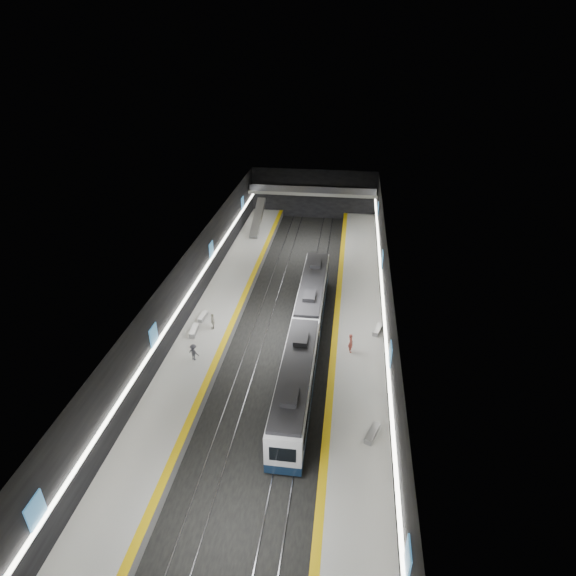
# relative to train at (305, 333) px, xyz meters

# --- Properties ---
(ground) EXTENTS (70.00, 70.00, 0.00)m
(ground) POSITION_rel_train_xyz_m (-2.50, 2.23, -2.20)
(ground) COLOR black
(ground) RESTS_ON ground
(ceiling) EXTENTS (20.00, 70.00, 0.04)m
(ceiling) POSITION_rel_train_xyz_m (-2.50, 2.23, 5.80)
(ceiling) COLOR beige
(ceiling) RESTS_ON wall_left
(wall_left) EXTENTS (0.04, 70.00, 8.00)m
(wall_left) POSITION_rel_train_xyz_m (-12.50, 2.23, 1.80)
(wall_left) COLOR black
(wall_left) RESTS_ON ground
(wall_right) EXTENTS (0.04, 70.00, 8.00)m
(wall_right) POSITION_rel_train_xyz_m (7.50, 2.23, 1.80)
(wall_right) COLOR black
(wall_right) RESTS_ON ground
(wall_back) EXTENTS (20.00, 0.04, 8.00)m
(wall_back) POSITION_rel_train_xyz_m (-2.50, 37.23, 1.80)
(wall_back) COLOR black
(wall_back) RESTS_ON ground
(platform_left) EXTENTS (5.00, 70.00, 1.00)m
(platform_left) POSITION_rel_train_xyz_m (-10.00, 2.23, -1.70)
(platform_left) COLOR slate
(platform_left) RESTS_ON ground
(tile_surface_left) EXTENTS (5.00, 70.00, 0.02)m
(tile_surface_left) POSITION_rel_train_xyz_m (-10.00, 2.23, -1.19)
(tile_surface_left) COLOR #ADADA8
(tile_surface_left) RESTS_ON platform_left
(tactile_strip_left) EXTENTS (0.60, 70.00, 0.02)m
(tactile_strip_left) POSITION_rel_train_xyz_m (-7.80, 2.23, -1.18)
(tactile_strip_left) COLOR #DDB20B
(tactile_strip_left) RESTS_ON platform_left
(platform_right) EXTENTS (5.00, 70.00, 1.00)m
(platform_right) POSITION_rel_train_xyz_m (5.00, 2.23, -1.70)
(platform_right) COLOR slate
(platform_right) RESTS_ON ground
(tile_surface_right) EXTENTS (5.00, 70.00, 0.02)m
(tile_surface_right) POSITION_rel_train_xyz_m (5.00, 2.23, -1.19)
(tile_surface_right) COLOR #ADADA8
(tile_surface_right) RESTS_ON platform_right
(tactile_strip_right) EXTENTS (0.60, 70.00, 0.02)m
(tactile_strip_right) POSITION_rel_train_xyz_m (2.80, 2.23, -1.18)
(tactile_strip_right) COLOR #DDB20B
(tactile_strip_right) RESTS_ON platform_right
(rails) EXTENTS (6.52, 70.00, 0.12)m
(rails) POSITION_rel_train_xyz_m (-2.50, 2.23, -2.14)
(rails) COLOR gray
(rails) RESTS_ON ground
(train) EXTENTS (2.69, 30.04, 3.60)m
(train) POSITION_rel_train_xyz_m (0.00, 0.00, 0.00)
(train) COLOR #10223A
(train) RESTS_ON ground
(ad_posters) EXTENTS (19.94, 53.50, 2.20)m
(ad_posters) POSITION_rel_train_xyz_m (-2.50, 3.23, 2.30)
(ad_posters) COLOR teal
(ad_posters) RESTS_ON wall_left
(cove_light_left) EXTENTS (0.25, 68.60, 0.12)m
(cove_light_left) POSITION_rel_train_xyz_m (-12.30, 2.23, 1.60)
(cove_light_left) COLOR white
(cove_light_left) RESTS_ON wall_left
(cove_light_right) EXTENTS (0.25, 68.60, 0.12)m
(cove_light_right) POSITION_rel_train_xyz_m (7.30, 2.23, 1.60)
(cove_light_right) COLOR white
(cove_light_right) RESTS_ON wall_right
(mezzanine_bridge) EXTENTS (20.00, 3.00, 1.50)m
(mezzanine_bridge) POSITION_rel_train_xyz_m (-2.50, 35.16, 2.84)
(mezzanine_bridge) COLOR gray
(mezzanine_bridge) RESTS_ON wall_left
(escalator) EXTENTS (1.20, 7.50, 3.92)m
(escalator) POSITION_rel_train_xyz_m (-10.00, 28.23, 0.70)
(escalator) COLOR #99999E
(escalator) RESTS_ON platform_left
(bench_left_near) EXTENTS (0.75, 2.08, 0.50)m
(bench_left_near) POSITION_rel_train_xyz_m (-11.13, 0.33, -0.95)
(bench_left_near) COLOR #99999E
(bench_left_near) RESTS_ON platform_left
(bench_left_far) EXTENTS (0.63, 1.84, 0.44)m
(bench_left_far) POSITION_rel_train_xyz_m (-11.00, 3.03, -0.97)
(bench_left_far) COLOR #99999E
(bench_left_far) RESTS_ON platform_left
(bench_right_near) EXTENTS (1.27, 2.12, 0.50)m
(bench_right_near) POSITION_rel_train_xyz_m (6.17, -11.15, -0.95)
(bench_right_near) COLOR #99999E
(bench_right_near) RESTS_ON platform_right
(bench_right_far) EXTENTS (1.19, 2.13, 0.50)m
(bench_right_far) POSITION_rel_train_xyz_m (7.00, 2.96, -0.94)
(bench_right_far) COLOR #99999E
(bench_right_far) RESTS_ON platform_right
(passenger_right_a) EXTENTS (0.65, 0.80, 1.90)m
(passenger_right_a) POSITION_rel_train_xyz_m (4.32, -0.72, -0.25)
(passenger_right_a) COLOR #C35449
(passenger_right_a) RESTS_ON platform_right
(passenger_left_a) EXTENTS (0.65, 1.10, 1.76)m
(passenger_left_a) POSITION_rel_train_xyz_m (-9.44, 1.35, -0.32)
(passenger_left_a) COLOR beige
(passenger_left_a) RESTS_ON platform_left
(passenger_left_b) EXTENTS (1.21, 0.96, 1.64)m
(passenger_left_b) POSITION_rel_train_xyz_m (-9.76, -3.90, -0.37)
(passenger_left_b) COLOR #46454E
(passenger_left_b) RESTS_ON platform_left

